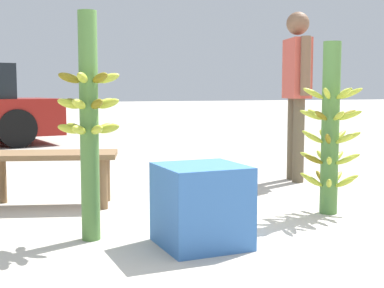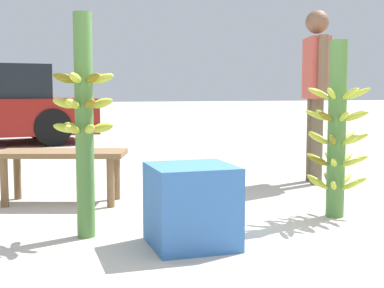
{
  "view_description": "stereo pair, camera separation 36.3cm",
  "coord_description": "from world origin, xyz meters",
  "px_view_note": "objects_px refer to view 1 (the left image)",
  "views": [
    {
      "loc": [
        -1.6,
        -2.78,
        0.9
      ],
      "look_at": [
        -0.17,
        0.54,
        0.54
      ],
      "focal_mm": 50.0,
      "sensor_mm": 36.0,
      "label": 1
    },
    {
      "loc": [
        -1.26,
        -2.91,
        0.9
      ],
      "look_at": [
        -0.17,
        0.54,
        0.54
      ],
      "focal_mm": 50.0,
      "sensor_mm": 36.0,
      "label": 2
    }
  ],
  "objects_px": {
    "produce_crate": "(201,205)",
    "market_bench": "(51,161)",
    "banana_stalk_left": "(89,120)",
    "vendor_person": "(297,80)",
    "banana_stalk_center": "(330,131)"
  },
  "relations": [
    {
      "from": "produce_crate",
      "to": "market_bench",
      "type": "bearing_deg",
      "value": 113.88
    },
    {
      "from": "market_bench",
      "to": "produce_crate",
      "type": "bearing_deg",
      "value": -48.21
    },
    {
      "from": "banana_stalk_left",
      "to": "vendor_person",
      "type": "distance_m",
      "value": 2.7
    },
    {
      "from": "market_bench",
      "to": "produce_crate",
      "type": "xyz_separation_m",
      "value": [
        0.64,
        -1.44,
        -0.11
      ]
    },
    {
      "from": "banana_stalk_left",
      "to": "produce_crate",
      "type": "height_order",
      "value": "banana_stalk_left"
    },
    {
      "from": "banana_stalk_center",
      "to": "produce_crate",
      "type": "xyz_separation_m",
      "value": [
        -1.2,
        -0.38,
        -0.37
      ]
    },
    {
      "from": "banana_stalk_left",
      "to": "banana_stalk_center",
      "type": "relative_size",
      "value": 1.09
    },
    {
      "from": "vendor_person",
      "to": "market_bench",
      "type": "xyz_separation_m",
      "value": [
        -2.42,
        -0.24,
        -0.65
      ]
    },
    {
      "from": "banana_stalk_left",
      "to": "banana_stalk_center",
      "type": "xyz_separation_m",
      "value": [
        1.76,
        0.01,
        -0.12
      ]
    },
    {
      "from": "banana_stalk_left",
      "to": "banana_stalk_center",
      "type": "bearing_deg",
      "value": 0.19
    },
    {
      "from": "vendor_person",
      "to": "produce_crate",
      "type": "distance_m",
      "value": 2.57
    },
    {
      "from": "produce_crate",
      "to": "banana_stalk_left",
      "type": "bearing_deg",
      "value": 146.74
    },
    {
      "from": "banana_stalk_left",
      "to": "banana_stalk_center",
      "type": "distance_m",
      "value": 1.77
    },
    {
      "from": "banana_stalk_center",
      "to": "produce_crate",
      "type": "relative_size",
      "value": 2.64
    },
    {
      "from": "banana_stalk_center",
      "to": "market_bench",
      "type": "height_order",
      "value": "banana_stalk_center"
    }
  ]
}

